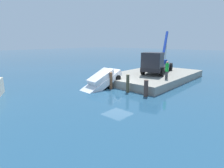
% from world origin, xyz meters
% --- Properties ---
extents(ground, '(200.00, 200.00, 0.00)m').
position_xyz_m(ground, '(0.00, 0.00, 0.00)').
color(ground, navy).
extents(dock, '(13.13, 7.72, 0.82)m').
position_xyz_m(dock, '(-6.95, 0.00, 0.41)').
color(dock, gray).
rests_on(dock, ground).
extents(crane_truck, '(8.95, 3.80, 5.33)m').
position_xyz_m(crane_truck, '(-6.89, 0.35, 2.11)').
color(crane_truck, black).
rests_on(crane_truck, dock).
extents(dock_worker, '(0.34, 0.34, 1.90)m').
position_xyz_m(dock_worker, '(-4.42, 2.94, 1.79)').
color(dock_worker, '#3D3D3D').
rests_on(dock_worker, dock).
extents(salvaged_car, '(4.59, 2.26, 2.78)m').
position_xyz_m(salvaged_car, '(0.60, -1.71, 0.74)').
color(salvaged_car, silver).
rests_on(salvaged_car, ground).
extents(piling_near, '(0.39, 0.39, 1.38)m').
position_xyz_m(piling_near, '(-0.19, -2.90, 0.69)').
color(piling_near, brown).
rests_on(piling_near, ground).
extents(piling_mid, '(0.29, 0.29, 1.69)m').
position_xyz_m(piling_mid, '(0.13, -0.76, 0.85)').
color(piling_mid, brown).
rests_on(piling_mid, ground).
extents(piling_far, '(0.29, 0.29, 1.68)m').
position_xyz_m(piling_far, '(0.00, 1.24, 0.84)').
color(piling_far, brown).
rests_on(piling_far, ground).
extents(piling_end, '(0.36, 0.36, 1.45)m').
position_xyz_m(piling_end, '(0.04, 3.23, 0.73)').
color(piling_end, '#4F3932').
rests_on(piling_end, ground).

